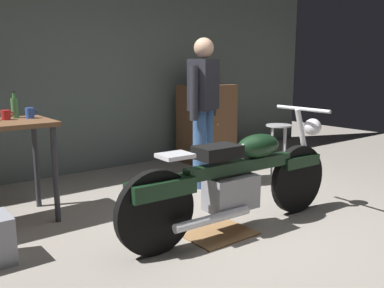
{
  "coord_description": "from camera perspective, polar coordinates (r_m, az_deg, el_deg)",
  "views": [
    {
      "loc": [
        -2.35,
        -2.31,
        1.37
      ],
      "look_at": [
        -0.0,
        0.7,
        0.65
      ],
      "focal_mm": 39.01,
      "sensor_mm": 36.0,
      "label": 1
    }
  ],
  "objects": [
    {
      "name": "drip_tray",
      "position": [
        3.51,
        3.82,
        -12.19
      ],
      "size": [
        0.56,
        0.4,
        0.01
      ],
      "primitive_type": "cube",
      "color": "olive",
      "rests_on": "ground_plane"
    },
    {
      "name": "shop_stool",
      "position": [
        5.37,
        11.75,
        1.11
      ],
      "size": [
        0.32,
        0.32,
        0.64
      ],
      "color": "#B2B2B7",
      "rests_on": "ground_plane"
    },
    {
      "name": "motorcycle",
      "position": [
        3.49,
        6.27,
        -4.69
      ],
      "size": [
        2.19,
        0.6,
        1.0
      ],
      "rotation": [
        0.0,
        0.0,
        -0.04
      ],
      "color": "black",
      "rests_on": "ground_plane"
    },
    {
      "name": "mug_red_diner",
      "position": [
        4.01,
        -24.09,
        3.65
      ],
      "size": [
        0.11,
        0.08,
        0.09
      ],
      "color": "red",
      "rests_on": "workbench"
    },
    {
      "name": "back_wall",
      "position": [
        5.63,
        -13.52,
        12.22
      ],
      "size": [
        8.0,
        0.12,
        3.1
      ],
      "primitive_type": "cube",
      "color": "#56605B",
      "rests_on": "ground_plane"
    },
    {
      "name": "person_standing",
      "position": [
        4.69,
        1.58,
        5.24
      ],
      "size": [
        0.52,
        0.36,
        1.67
      ],
      "rotation": [
        0.0,
        0.0,
        3.58
      ],
      "color": "#355687",
      "rests_on": "ground_plane"
    },
    {
      "name": "ground_plane",
      "position": [
        3.57,
        7.13,
        -11.98
      ],
      "size": [
        12.0,
        12.0,
        0.0
      ],
      "primitive_type": "plane",
      "color": "gray"
    },
    {
      "name": "wooden_dresser",
      "position": [
        6.07,
        2.06,
        2.91
      ],
      "size": [
        0.8,
        0.47,
        1.1
      ],
      "color": "brown",
      "rests_on": "ground_plane"
    },
    {
      "name": "mug_blue_enamel",
      "position": [
        4.04,
        -21.27,
        3.97
      ],
      "size": [
        0.11,
        0.07,
        0.1
      ],
      "color": "#2D51AD",
      "rests_on": "workbench"
    },
    {
      "name": "bottle",
      "position": [
        4.13,
        -23.09,
        4.65
      ],
      "size": [
        0.06,
        0.06,
        0.24
      ],
      "color": "#4C8C4C",
      "rests_on": "workbench"
    }
  ]
}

